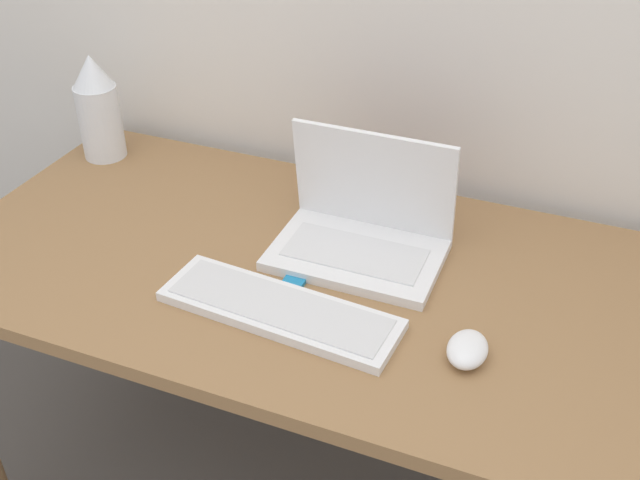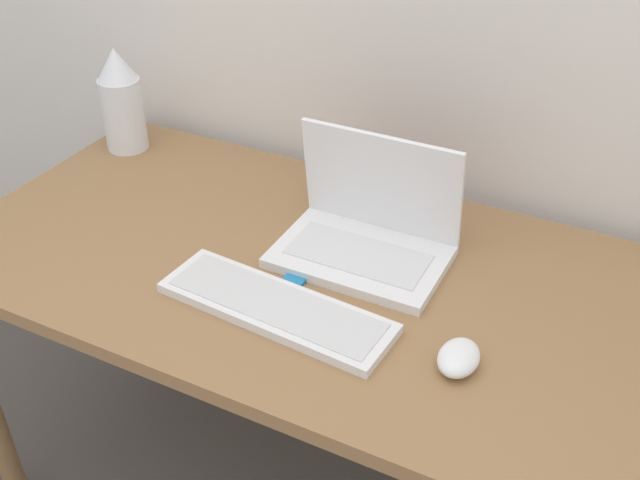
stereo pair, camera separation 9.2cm
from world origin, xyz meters
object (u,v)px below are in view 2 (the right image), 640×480
laptop (368,230)px  mouse (459,358)px  vase (121,101)px  mp3_player (299,276)px  keyboard (276,307)px

laptop → mouse: laptop is taller
mouse → vase: vase is taller
vase → mp3_player: 0.69m
vase → laptop: bearing=-11.7°
laptop → keyboard: laptop is taller
laptop → mp3_player: (-0.08, -0.13, -0.05)m
keyboard → mp3_player: (-0.01, 0.11, -0.01)m
vase → keyboard: bearing=-31.2°
mouse → mp3_player: 0.35m
laptop → vase: 0.72m
keyboard → mp3_player: size_ratio=7.53×
laptop → vase: vase is taller
laptop → vase: size_ratio=1.29×
vase → mp3_player: size_ratio=4.29×
laptop → keyboard: size_ratio=0.74×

